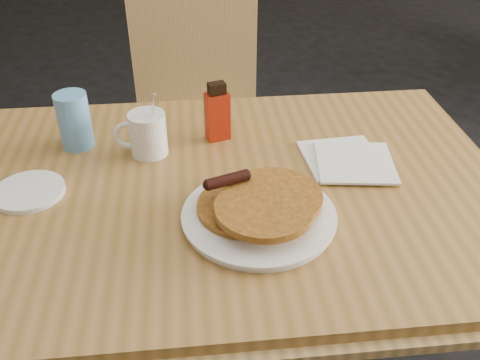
# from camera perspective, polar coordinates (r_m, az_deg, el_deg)

# --- Properties ---
(main_table) EXTENTS (1.33, 0.90, 0.75)m
(main_table) POSITION_cam_1_polar(r_m,az_deg,el_deg) (1.21, -2.13, -2.03)
(main_table) COLOR olive
(main_table) RESTS_ON floor
(chair_main_far) EXTENTS (0.46, 0.46, 0.96)m
(chair_main_far) POSITION_cam_1_polar(r_m,az_deg,el_deg) (1.90, -4.52, 7.79)
(chair_main_far) COLOR tan
(chair_main_far) RESTS_ON floor
(pancake_plate) EXTENTS (0.31, 0.31, 0.09)m
(pancake_plate) POSITION_cam_1_polar(r_m,az_deg,el_deg) (1.07, 2.08, -3.27)
(pancake_plate) COLOR white
(pancake_plate) RESTS_ON main_table
(coffee_mug) EXTENTS (0.13, 0.09, 0.17)m
(coffee_mug) POSITION_cam_1_polar(r_m,az_deg,el_deg) (1.29, -9.92, 4.93)
(coffee_mug) COLOR white
(coffee_mug) RESTS_ON main_table
(syrup_bottle) EXTENTS (0.06, 0.05, 0.15)m
(syrup_bottle) POSITION_cam_1_polar(r_m,az_deg,el_deg) (1.33, -2.43, 7.10)
(syrup_bottle) COLOR #720C06
(syrup_bottle) RESTS_ON main_table
(napkin_stack) EXTENTS (0.22, 0.23, 0.01)m
(napkin_stack) POSITION_cam_1_polar(r_m,az_deg,el_deg) (1.28, 11.47, 2.11)
(napkin_stack) COLOR white
(napkin_stack) RESTS_ON main_table
(blue_tumbler) EXTENTS (0.09, 0.09, 0.14)m
(blue_tumbler) POSITION_cam_1_polar(r_m,az_deg,el_deg) (1.35, -17.26, 6.07)
(blue_tumbler) COLOR #5FA1E0
(blue_tumbler) RESTS_ON main_table
(side_saucer) EXTENTS (0.19, 0.19, 0.01)m
(side_saucer) POSITION_cam_1_polar(r_m,az_deg,el_deg) (1.24, -21.59, -1.14)
(side_saucer) COLOR white
(side_saucer) RESTS_ON main_table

